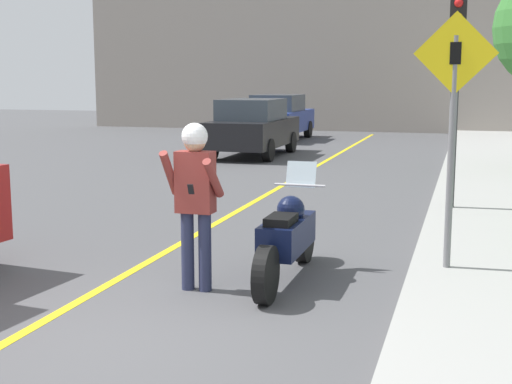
{
  "coord_description": "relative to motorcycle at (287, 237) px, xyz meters",
  "views": [
    {
      "loc": [
        3.19,
        -5.29,
        2.28
      ],
      "look_at": [
        0.84,
        2.54,
        0.97
      ],
      "focal_mm": 50.0,
      "sensor_mm": 36.0,
      "label": 1
    }
  ],
  "objects": [
    {
      "name": "traffic_light",
      "position": [
        1.67,
        4.55,
        2.07
      ],
      "size": [
        0.26,
        0.3,
        3.48
      ],
      "color": "#2D2D30",
      "rests_on": "sidewalk_curb"
    },
    {
      "name": "building_backdrop",
      "position": [
        -1.27,
        23.65,
        2.92
      ],
      "size": [
        28.0,
        1.2,
        6.84
      ],
      "color": "gray",
      "rests_on": "ground"
    },
    {
      "name": "ground_plane",
      "position": [
        -1.27,
        -2.35,
        -0.5
      ],
      "size": [
        80.0,
        80.0,
        0.0
      ],
      "primitive_type": "plane",
      "color": "#4C4C4F"
    },
    {
      "name": "motorcycle",
      "position": [
        0.0,
        0.0,
        0.0
      ],
      "size": [
        0.62,
        2.37,
        1.29
      ],
      "color": "black",
      "rests_on": "ground"
    },
    {
      "name": "person_biker",
      "position": [
        -0.85,
        -0.65,
        0.63
      ],
      "size": [
        0.59,
        0.49,
        1.82
      ],
      "color": "#282D4C",
      "rests_on": "ground"
    },
    {
      "name": "road_center_line",
      "position": [
        -1.87,
        3.65,
        -0.5
      ],
      "size": [
        0.12,
        36.0,
        0.01
      ],
      "color": "yellow",
      "rests_on": "ground"
    },
    {
      "name": "crossing_sign",
      "position": [
        1.74,
        0.57,
        1.36
      ],
      "size": [
        0.91,
        0.08,
        2.86
      ],
      "color": "slate",
      "rests_on": "sidewalk_curb"
    },
    {
      "name": "parked_car_black",
      "position": [
        -4.2,
        12.48,
        0.35
      ],
      "size": [
        1.88,
        4.2,
        1.68
      ],
      "color": "black",
      "rests_on": "ground"
    },
    {
      "name": "parked_car_blue",
      "position": [
        -4.92,
        18.15,
        0.35
      ],
      "size": [
        1.88,
        4.2,
        1.68
      ],
      "color": "black",
      "rests_on": "ground"
    }
  ]
}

